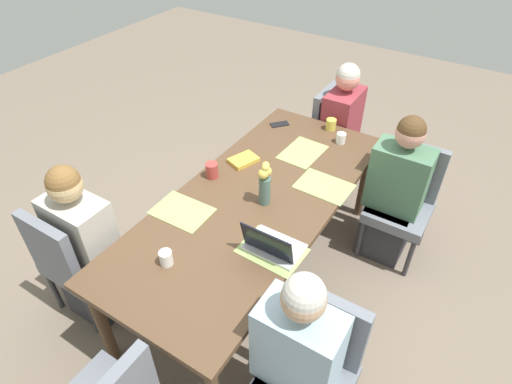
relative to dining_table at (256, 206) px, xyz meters
name	(u,v)px	position (x,y,z in m)	size (l,w,h in m)	color
ground_plane	(256,273)	(0.00, 0.00, -0.68)	(10.00, 10.00, 0.00)	#756656
dining_table	(256,206)	(0.00, 0.00, 0.00)	(2.28, 0.97, 0.75)	brown
chair_head_left_left_near	(334,133)	(-1.41, -0.04, -0.18)	(0.44, 0.44, 0.90)	slate
person_head_left_left_near	(340,136)	(-1.35, 0.03, -0.15)	(0.40, 0.36, 1.19)	#2D2D33
chair_far_left_mid	(313,363)	(0.70, 0.78, -0.18)	(0.44, 0.44, 0.90)	slate
person_far_left_mid	(296,366)	(0.77, 0.72, -0.15)	(0.36, 0.40, 1.19)	#2D2D33
chair_near_left_far	(74,259)	(0.87, -0.82, -0.18)	(0.44, 0.44, 0.90)	slate
person_near_left_far	(89,252)	(0.80, -0.76, -0.15)	(0.36, 0.40, 1.19)	#2D2D33
chair_far_right_near	(404,197)	(-0.85, 0.77, -0.18)	(0.44, 0.44, 0.90)	slate
person_far_right_near	(394,197)	(-0.77, 0.71, -0.15)	(0.36, 0.40, 1.19)	#2D2D33
flower_vase	(265,182)	(0.01, 0.07, 0.24)	(0.09, 0.08, 0.30)	#4C6B60
placemat_head_left_left_near	(303,152)	(-0.64, 0.02, 0.07)	(0.36, 0.26, 0.00)	#9EBC66
placemat_far_left_mid	(272,251)	(0.35, 0.33, 0.07)	(0.36, 0.26, 0.00)	#9EBC66
placemat_near_left_far	(182,211)	(0.36, -0.33, 0.07)	(0.36, 0.26, 0.00)	#9EBC66
placemat_far_right_near	(324,186)	(-0.35, 0.33, 0.07)	(0.36, 0.26, 0.00)	#9EBC66
laptop_far_left_mid	(272,246)	(0.35, 0.33, 0.12)	(0.22, 0.32, 0.21)	silver
coffee_mug_near_left	(341,138)	(-0.91, 0.20, 0.11)	(0.07, 0.07, 0.08)	white
coffee_mug_near_right	(331,124)	(-1.06, 0.05, 0.12)	(0.08, 0.08, 0.09)	#DBC64C
coffee_mug_centre_left	(212,170)	(-0.03, -0.38, 0.12)	(0.09, 0.09, 0.11)	#AD3D38
coffee_mug_centre_right	(166,258)	(0.74, -0.12, 0.12)	(0.07, 0.07, 0.09)	white
book_red_cover	(244,160)	(-0.30, -0.29, 0.09)	(0.20, 0.14, 0.03)	gold
phone_black	(280,124)	(-0.90, -0.33, 0.07)	(0.15, 0.07, 0.01)	black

